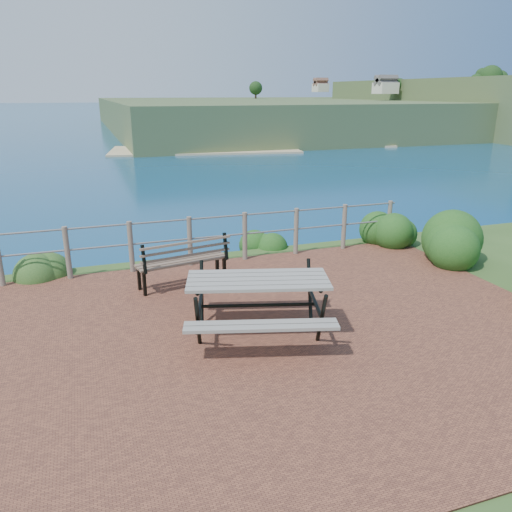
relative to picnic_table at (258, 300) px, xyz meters
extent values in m
cube|color=brown|center=(-0.30, -0.10, -0.53)|extent=(10.00, 7.00, 0.12)
plane|color=navy|center=(-0.30, 199.90, -0.53)|extent=(1200.00, 1200.00, 0.00)
cylinder|color=#6B5B4C|center=(-2.60, 3.25, -0.01)|extent=(0.10, 0.10, 1.00)
cylinder|color=#6B5B4C|center=(-1.45, 3.25, -0.01)|extent=(0.10, 0.10, 1.00)
cylinder|color=#6B5B4C|center=(-0.30, 3.25, -0.01)|extent=(0.10, 0.10, 1.00)
cylinder|color=#6B5B4C|center=(0.85, 3.25, -0.01)|extent=(0.10, 0.10, 1.00)
cylinder|color=#6B5B4C|center=(2.00, 3.25, -0.01)|extent=(0.10, 0.10, 1.00)
cylinder|color=#6B5B4C|center=(3.15, 3.25, -0.01)|extent=(0.10, 0.10, 1.00)
cylinder|color=#6B5B4C|center=(4.30, 3.25, -0.01)|extent=(0.10, 0.10, 1.00)
cylinder|color=slate|center=(-0.30, 3.25, 0.44)|extent=(9.40, 0.04, 0.04)
cylinder|color=slate|center=(-0.30, 3.25, 0.04)|extent=(9.40, 0.04, 0.04)
cube|color=#375229|center=(139.70, 209.90, -6.53)|extent=(260.00, 180.00, 12.00)
cube|color=beige|center=(129.70, 124.90, -12.28)|extent=(209.53, 114.73, 0.50)
cube|color=gray|center=(0.00, 0.00, 0.30)|extent=(2.13, 1.33, 0.04)
cube|color=gray|center=(0.00, 0.00, -0.03)|extent=(1.99, 0.82, 0.04)
cube|color=gray|center=(0.00, 0.00, -0.03)|extent=(1.99, 0.82, 0.04)
cylinder|color=black|center=(0.00, 0.00, -0.08)|extent=(1.66, 0.52, 0.05)
cube|color=brown|center=(-0.66, 2.23, -0.06)|extent=(1.69, 0.71, 0.04)
cube|color=brown|center=(-0.66, 2.23, 0.22)|extent=(1.64, 0.43, 0.37)
cube|color=black|center=(-0.66, 2.23, -0.29)|extent=(0.06, 0.07, 0.45)
cube|color=black|center=(-0.66, 2.23, -0.29)|extent=(0.06, 0.07, 0.45)
cube|color=black|center=(-0.66, 2.23, -0.29)|extent=(0.06, 0.07, 0.45)
cube|color=black|center=(-0.66, 2.23, -0.29)|extent=(0.06, 0.07, 0.45)
ellipsoid|color=#164717|center=(4.90, 1.51, -0.53)|extent=(1.38, 1.38, 1.97)
ellipsoid|color=#164717|center=(4.41, 3.28, -0.53)|extent=(1.02, 1.02, 1.46)
ellipsoid|color=#2B5520|center=(-3.16, 3.49, -0.53)|extent=(0.88, 0.88, 0.66)
ellipsoid|color=#164717|center=(1.52, 4.17, -0.53)|extent=(0.80, 0.80, 0.55)
camera|label=1|loc=(-2.16, -6.18, 2.82)|focal=35.00mm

